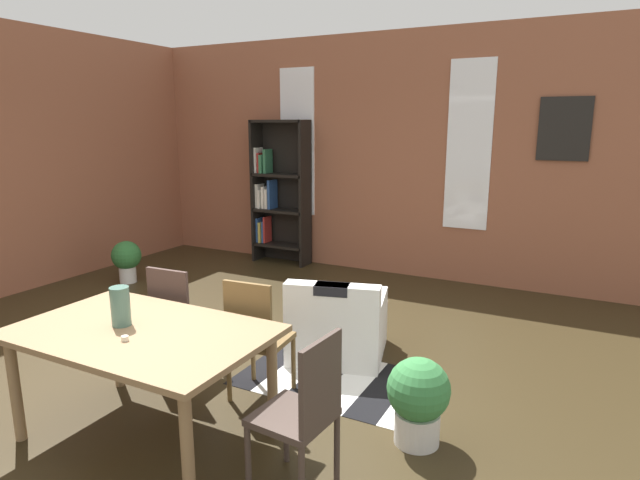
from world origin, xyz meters
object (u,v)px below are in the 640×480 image
object	(u,v)px
potted_plant_by_shelf	(418,397)
potted_plant_corner	(127,258)
dining_chair_head_right	(304,410)
dining_table	(142,342)
bookshelf_tall	(278,192)
armchair_white	(338,326)
dining_chair_far_left	(179,319)
vase_on_table	(120,306)
dining_chair_far_right	(256,335)

from	to	relation	value
potted_plant_by_shelf	potted_plant_corner	bearing A→B (deg)	158.81
dining_chair_head_right	dining_table	bearing A→B (deg)	179.69
dining_table	bookshelf_tall	size ratio (longest dim) A/B	0.78
bookshelf_tall	armchair_white	size ratio (longest dim) A/B	2.13
dining_chair_far_left	bookshelf_tall	world-z (taller)	bookshelf_tall
armchair_white	potted_plant_corner	distance (m)	3.49
dining_table	vase_on_table	distance (m)	0.27
dining_chair_far_left	potted_plant_by_shelf	xyz separation A→B (m)	(1.98, 0.01, -0.19)
vase_on_table	bookshelf_tall	distance (m)	4.55
bookshelf_tall	potted_plant_corner	distance (m)	2.30
dining_table	vase_on_table	size ratio (longest dim) A/B	6.35
dining_chair_far_right	potted_plant_by_shelf	xyz separation A→B (m)	(1.24, 0.01, -0.19)
bookshelf_tall	potted_plant_by_shelf	distance (m)	4.87
vase_on_table	armchair_white	xyz separation A→B (m)	(0.75, 1.71, -0.61)
dining_table	potted_plant_by_shelf	xyz separation A→B (m)	(1.61, 0.75, -0.35)
dining_chair_head_right	bookshelf_tall	world-z (taller)	bookshelf_tall
dining_table	dining_chair_head_right	size ratio (longest dim) A/B	1.73
vase_on_table	potted_plant_corner	world-z (taller)	vase_on_table
dining_chair_far_right	potted_plant_by_shelf	bearing A→B (deg)	0.57
dining_chair_far_left	potted_plant_corner	bearing A→B (deg)	144.87
dining_chair_far_right	dining_chair_head_right	bearing A→B (deg)	-42.43
potted_plant_corner	dining_chair_far_right	bearing A→B (deg)	-28.41
potted_plant_corner	dining_chair_head_right	bearing A→B (deg)	-31.67
vase_on_table	dining_chair_far_right	size ratio (longest dim) A/B	0.27
dining_chair_head_right	potted_plant_by_shelf	bearing A→B (deg)	61.23
dining_chair_head_right	dining_chair_far_left	bearing A→B (deg)	154.37
vase_on_table	potted_plant_by_shelf	world-z (taller)	vase_on_table
dining_chair_far_left	potted_plant_by_shelf	size ratio (longest dim) A/B	1.63
bookshelf_tall	potted_plant_by_shelf	bearing A→B (deg)	-47.50
dining_chair_far_right	bookshelf_tall	size ratio (longest dim) A/B	0.45
dining_chair_far_right	potted_plant_by_shelf	world-z (taller)	dining_chair_far_right
vase_on_table	armchair_white	bearing A→B (deg)	66.48
dining_table	bookshelf_tall	distance (m)	4.62
dining_table	potted_plant_by_shelf	size ratio (longest dim) A/B	2.81
vase_on_table	dining_chair_far_left	distance (m)	0.85
dining_chair_far_right	armchair_white	size ratio (longest dim) A/B	0.97
potted_plant_corner	dining_table	bearing A→B (deg)	-41.18
bookshelf_tall	dining_chair_head_right	bearing A→B (deg)	-56.65
dining_table	dining_chair_far_left	bearing A→B (deg)	116.23
dining_chair_head_right	bookshelf_tall	size ratio (longest dim) A/B	0.45
dining_chair_far_right	potted_plant_corner	bearing A→B (deg)	151.59
dining_chair_far_right	dining_chair_far_left	bearing A→B (deg)	-179.99
bookshelf_tall	potted_plant_by_shelf	world-z (taller)	bookshelf_tall
vase_on_table	dining_chair_head_right	bearing A→B (deg)	-0.27
dining_table	dining_chair_head_right	world-z (taller)	dining_chair_head_right
dining_table	dining_chair_far_right	bearing A→B (deg)	63.17
vase_on_table	bookshelf_tall	world-z (taller)	bookshelf_tall
armchair_white	dining_table	bearing A→B (deg)	-108.71
vase_on_table	dining_chair_far_right	xyz separation A→B (m)	(0.54, 0.74, -0.37)
vase_on_table	dining_chair_far_right	distance (m)	0.99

